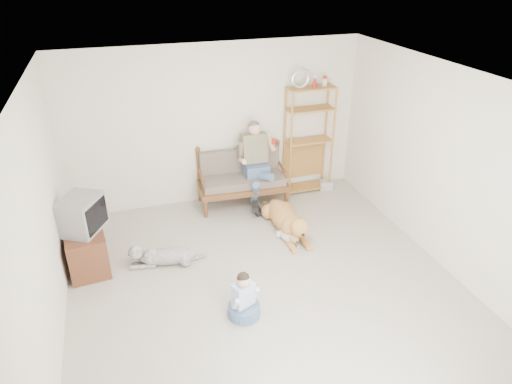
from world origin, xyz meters
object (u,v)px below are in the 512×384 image
object	(u,v)px
tv_stand	(86,247)
golden_retriever	(287,220)
etagere	(309,139)
loveseat	(242,177)

from	to	relation	value
tv_stand	golden_retriever	distance (m)	2.98
etagere	tv_stand	size ratio (longest dim) A/B	2.36
etagere	golden_retriever	world-z (taller)	etagere
loveseat	tv_stand	world-z (taller)	loveseat
etagere	golden_retriever	distance (m)	1.72
loveseat	golden_retriever	world-z (taller)	loveseat
golden_retriever	tv_stand	bearing A→B (deg)	179.15
golden_retriever	etagere	bearing A→B (deg)	54.89
loveseat	tv_stand	bearing A→B (deg)	-152.71
loveseat	tv_stand	size ratio (longest dim) A/B	1.63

